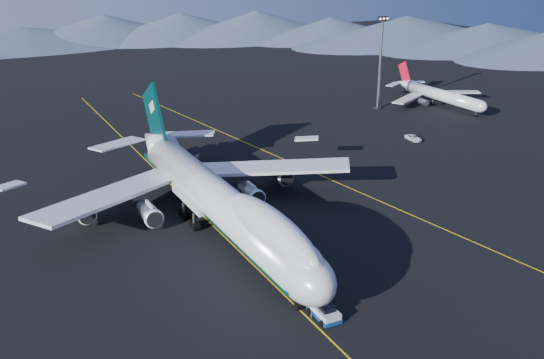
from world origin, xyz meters
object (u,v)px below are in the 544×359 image
boeing_747 (218,199)px  floodlight_mast (380,63)px  second_jet (439,95)px  pushback_tug (324,312)px  service_van (413,138)px

boeing_747 → floodlight_mast: bearing=36.5°
second_jet → floodlight_mast: (-18.28, 5.75, 10.13)m
pushback_tug → boeing_747: bearing=95.5°
floodlight_mast → boeing_747: bearing=-143.5°
boeing_747 → second_jet: boeing_747 is taller
service_van → floodlight_mast: bearing=72.7°
second_jet → floodlight_mast: bearing=-173.3°
second_jet → service_van: second_jet is taller
boeing_747 → second_jet: size_ratio=1.90×
service_van → floodlight_mast: floodlight_mast is taller
pushback_tug → floodlight_mast: size_ratio=0.19×
service_van → boeing_747: bearing=-153.9°
service_van → floodlight_mast: 35.05m
boeing_747 → service_van: (62.65, 25.00, -5.13)m
second_jet → floodlight_mast: floodlight_mast is taller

